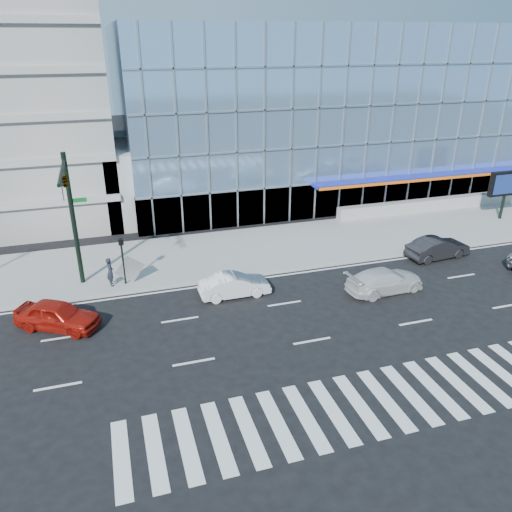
# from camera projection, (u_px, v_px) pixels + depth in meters

# --- Properties ---
(ground) EXTENTS (160.00, 160.00, 0.00)m
(ground) POSITION_uv_depth(u_px,v_px,m) (284.00, 304.00, 28.49)
(ground) COLOR black
(ground) RESTS_ON ground
(sidewalk) EXTENTS (120.00, 8.00, 0.15)m
(sidewalk) POSITION_uv_depth(u_px,v_px,m) (245.00, 250.00, 35.45)
(sidewalk) COLOR gray
(sidewalk) RESTS_ON ground
(theatre_building) EXTENTS (42.00, 26.00, 15.00)m
(theatre_building) POSITION_uv_depth(u_px,v_px,m) (326.00, 104.00, 51.99)
(theatre_building) COLOR #7FA9D4
(theatre_building) RESTS_ON ground
(ramp_block) EXTENTS (6.00, 8.00, 6.00)m
(ramp_block) POSITION_uv_depth(u_px,v_px,m) (142.00, 181.00, 41.38)
(ramp_block) COLOR gray
(ramp_block) RESTS_ON ground
(retaining_wall) EXTENTS (30.00, 0.80, 1.00)m
(retaining_wall) POSITION_uv_depth(u_px,v_px,m) (490.00, 198.00, 44.88)
(retaining_wall) COLOR gray
(retaining_wall) RESTS_ON sidewalk
(traffic_signal) EXTENTS (1.14, 5.74, 8.00)m
(traffic_signal) POSITION_uv_depth(u_px,v_px,m) (67.00, 194.00, 27.01)
(traffic_signal) COLOR black
(traffic_signal) RESTS_ON sidewalk
(ped_signal_post) EXTENTS (0.30, 0.33, 3.00)m
(ped_signal_post) POSITION_uv_depth(u_px,v_px,m) (122.00, 254.00, 29.63)
(ped_signal_post) COLOR black
(ped_signal_post) RESTS_ON sidewalk
(marquee_sign) EXTENTS (3.20, 0.43, 4.00)m
(marquee_sign) POSITION_uv_depth(u_px,v_px,m) (507.00, 184.00, 40.21)
(marquee_sign) COLOR black
(marquee_sign) RESTS_ON sidewalk
(white_suv) EXTENTS (5.01, 2.41, 1.41)m
(white_suv) POSITION_uv_depth(u_px,v_px,m) (385.00, 280.00, 29.62)
(white_suv) COLOR silver
(white_suv) RESTS_ON ground
(white_sedan) EXTENTS (4.16, 1.46, 1.37)m
(white_sedan) POSITION_uv_depth(u_px,v_px,m) (234.00, 285.00, 29.10)
(white_sedan) COLOR silver
(white_sedan) RESTS_ON ground
(dark_sedan) EXTENTS (4.63, 1.99, 1.48)m
(dark_sedan) POSITION_uv_depth(u_px,v_px,m) (438.00, 248.00, 34.08)
(dark_sedan) COLOR black
(dark_sedan) RESTS_ON ground
(red_sedan) EXTENTS (4.70, 3.74, 1.50)m
(red_sedan) POSITION_uv_depth(u_px,v_px,m) (57.00, 315.00, 25.82)
(red_sedan) COLOR #A2150C
(red_sedan) RESTS_ON ground
(pedestrian) EXTENTS (0.55, 0.73, 1.79)m
(pedestrian) POSITION_uv_depth(u_px,v_px,m) (110.00, 272.00, 29.92)
(pedestrian) COLOR black
(pedestrian) RESTS_ON sidewalk
(tilted_panel) EXTENTS (1.82, 0.22, 1.82)m
(tilted_panel) POSITION_uv_depth(u_px,v_px,m) (130.00, 269.00, 30.23)
(tilted_panel) COLOR gray
(tilted_panel) RESTS_ON sidewalk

